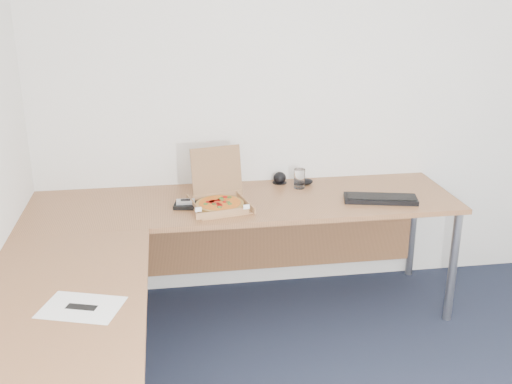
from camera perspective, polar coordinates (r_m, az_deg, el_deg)
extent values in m
cube|color=#945E38|center=(3.55, -1.09, -1.00)|extent=(2.50, 0.70, 0.03)
cube|color=#945E38|center=(2.56, -18.25, -10.60)|extent=(0.70, 1.50, 0.03)
cylinder|color=gray|center=(4.27, 14.58, -3.30)|extent=(0.05, 0.05, 0.70)
cube|color=#A4744A|center=(3.43, -3.41, -1.46)|extent=(0.30, 0.30, 0.01)
cube|color=#A4744A|center=(3.53, -3.73, 1.87)|extent=(0.30, 0.06, 0.30)
cylinder|color=#BB883D|center=(3.42, -3.42, -1.22)|extent=(0.27, 0.27, 0.02)
cylinder|color=#B01807|center=(3.42, -3.42, -1.02)|extent=(0.24, 0.24, 0.00)
cylinder|color=silver|center=(3.74, 4.12, 1.27)|extent=(0.07, 0.07, 0.12)
cube|color=black|center=(3.60, 11.68, -0.64)|extent=(0.44, 0.24, 0.03)
ellipsoid|color=black|center=(3.81, 4.59, 0.98)|extent=(0.13, 0.10, 0.04)
cube|color=black|center=(3.45, -6.67, -1.26)|extent=(0.15, 0.13, 0.02)
cube|color=#B2B5BA|center=(3.45, -6.68, -0.92)|extent=(0.11, 0.06, 0.02)
cube|color=white|center=(2.53, -16.16, -10.42)|extent=(0.36, 0.30, 0.00)
ellipsoid|color=black|center=(3.83, 2.25, 1.42)|extent=(0.09, 0.09, 0.08)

